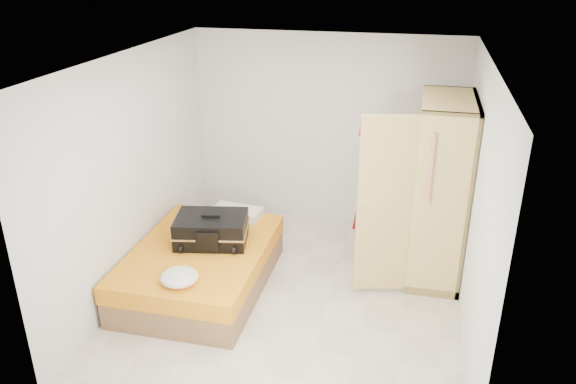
% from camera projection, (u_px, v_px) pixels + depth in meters
% --- Properties ---
extents(room, '(4.00, 4.02, 2.60)m').
position_uv_depth(room, '(294.00, 187.00, 5.76)').
color(room, beige).
rests_on(room, ground).
extents(bed, '(1.42, 2.02, 0.50)m').
position_uv_depth(bed, '(201.00, 267.00, 6.33)').
color(bed, brown).
rests_on(bed, ground).
extents(wardrobe, '(1.16, 1.32, 2.10)m').
position_uv_depth(wardrobe, '(436.00, 195.00, 6.33)').
color(wardrobe, '#DFC56D').
rests_on(wardrobe, ground).
extents(person, '(0.50, 0.69, 1.78)m').
position_uv_depth(person, '(374.00, 195.00, 6.58)').
color(person, red).
rests_on(person, ground).
extents(suitcase, '(0.90, 0.73, 0.34)m').
position_uv_depth(suitcase, '(211.00, 229.00, 6.30)').
color(suitcase, black).
rests_on(suitcase, bed).
extents(round_cushion, '(0.38, 0.38, 0.14)m').
position_uv_depth(round_cushion, '(179.00, 277.00, 5.53)').
color(round_cushion, beige).
rests_on(round_cushion, bed).
extents(pillow, '(0.64, 0.38, 0.11)m').
position_uv_depth(pillow, '(237.00, 213.00, 6.94)').
color(pillow, beige).
rests_on(pillow, bed).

